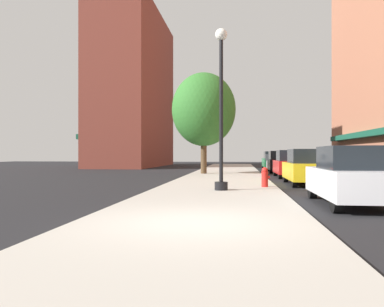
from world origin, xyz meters
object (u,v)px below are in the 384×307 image
Objects in this scene: tree_near at (204,110)px; car_red at (291,164)px; car_yellow at (307,167)px; car_green at (273,161)px; fire_hydrant at (265,177)px; parking_meter_near at (267,165)px; lamppost at (221,106)px; car_black at (280,162)px; car_white at (352,177)px.

tree_near is 1.57× the size of car_red.
car_yellow and car_green have the same top height.
car_yellow reaches higher than fire_hydrant.
parking_meter_near is 7.81m from car_red.
parking_meter_near reaches higher than fire_hydrant.
car_red is (0.00, 5.82, 0.00)m from car_yellow.
lamppost is 1.37× the size of car_black.
parking_meter_near is at bearing -69.57° from tree_near.
tree_near is at bearing 126.38° from car_yellow.
car_white is (5.48, -15.06, -3.60)m from tree_near.
parking_meter_near is 10.68m from tree_near.
parking_meter_near is 5.92m from car_white.
car_yellow is (0.00, 7.33, 0.00)m from car_white.
parking_meter_near is 2.62m from car_yellow.
lamppost is 3.53m from fire_hydrant.
car_green is (5.48, 10.58, -3.60)m from tree_near.
car_white is 19.61m from car_black.
car_red is at bearing 76.29° from fire_hydrant.
lamppost is at bearing -100.92° from car_black.
car_green is at bearing 84.44° from parking_meter_near.
car_white is 1.00× the size of car_yellow.
car_white is 1.00× the size of car_green.
car_yellow is at bearing 41.81° from parking_meter_near.
lamppost is 0.87× the size of tree_near.
car_yellow and car_red have the same top height.
car_green reaches higher than parking_meter_near.
car_red and car_green have the same top height.
car_green reaches higher than fire_hydrant.
lamppost is 1.37× the size of car_red.
lamppost is 3.94m from parking_meter_near.
car_black is (0.00, 6.45, 0.00)m from car_red.
car_yellow is at bearing 53.28° from fire_hydrant.
car_red and car_black have the same top height.
lamppost is 12.30m from tree_near.
car_red is (3.78, 10.22, -2.39)m from lamppost.
car_yellow is (5.48, -7.72, -3.60)m from tree_near.
car_white is 13.15m from car_red.
car_white is (1.95, -5.59, -0.14)m from parking_meter_near.
car_yellow is 18.30m from car_green.
car_black is 1.00× the size of car_green.
parking_meter_near is 14.15m from car_black.
car_black is (0.00, 19.61, 0.00)m from car_white.
car_yellow is at bearing -54.66° from tree_near.
car_white and car_yellow have the same top height.
tree_near reaches higher than lamppost.
car_white is at bearing -70.01° from tree_near.
tree_near is at bearing 160.79° from car_red.
tree_near is 16.42m from car_white.
tree_near is 7.98m from car_black.
car_green is at bearing 91.86° from car_black.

